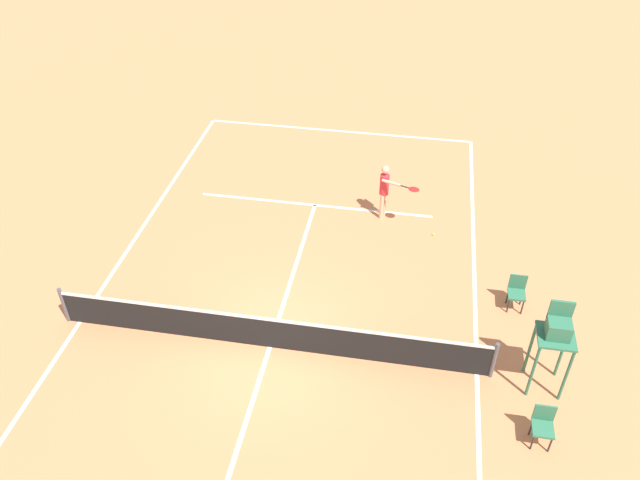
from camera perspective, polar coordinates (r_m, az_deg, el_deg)
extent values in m
plane|color=#D37A4C|center=(15.63, -4.53, -9.54)|extent=(60.00, 60.00, 0.00)
cube|color=white|center=(24.36, 1.68, 9.78)|extent=(9.87, 0.10, 0.01)
cube|color=white|center=(15.45, 13.93, -11.62)|extent=(0.10, 22.23, 0.01)
cube|color=white|center=(17.27, -20.76, -6.87)|extent=(0.10, 22.23, 0.01)
cube|color=white|center=(20.14, -0.46, 3.16)|extent=(7.40, 0.10, 0.01)
cube|color=white|center=(15.62, -4.53, -9.54)|extent=(0.10, 12.23, 0.01)
cylinder|color=#4C4C51|center=(15.10, 15.38, -10.39)|extent=(0.10, 0.10, 1.07)
cylinder|color=#4C4C51|center=(17.06, -22.03, -5.43)|extent=(0.10, 0.10, 1.07)
cube|color=black|center=(15.29, -4.61, -8.39)|extent=(10.47, 0.03, 0.91)
cube|color=white|center=(14.96, -4.70, -7.13)|extent=(10.47, 0.04, 0.06)
cylinder|color=#D8A884|center=(19.58, 5.80, 3.29)|extent=(0.12, 0.12, 0.84)
cylinder|color=#D8A884|center=(19.43, 5.55, 3.00)|extent=(0.12, 0.12, 0.84)
cylinder|color=red|center=(19.09, 5.81, 4.99)|extent=(0.28, 0.28, 0.66)
sphere|color=#D8A884|center=(18.81, 5.91, 6.32)|extent=(0.24, 0.24, 0.24)
cylinder|color=#D8A884|center=(19.21, 6.05, 5.34)|extent=(0.09, 0.09, 0.58)
cylinder|color=#D8A884|center=(18.71, 6.44, 5.13)|extent=(0.58, 0.28, 0.09)
cylinder|color=black|center=(18.59, 7.62, 4.77)|extent=(0.26, 0.12, 0.04)
ellipsoid|color=red|center=(18.50, 8.45, 4.52)|extent=(0.40, 0.37, 0.04)
sphere|color=#CCE033|center=(19.15, 10.16, 0.51)|extent=(0.07, 0.07, 0.07)
cylinder|color=#2D6B4C|center=(14.95, 21.26, -11.32)|extent=(0.07, 0.07, 1.55)
cylinder|color=#2D6B4C|center=(14.79, 18.59, -11.15)|extent=(0.07, 0.07, 1.55)
cylinder|color=#2D6B4C|center=(15.41, 20.94, -9.37)|extent=(0.07, 0.07, 1.55)
cylinder|color=#2D6B4C|center=(15.26, 18.36, -9.18)|extent=(0.07, 0.07, 1.55)
cube|color=#2D6B4C|center=(14.54, 20.46, -8.10)|extent=(0.80, 0.80, 0.06)
cube|color=#2D6B4C|center=(14.38, 20.66, -7.46)|extent=(0.50, 0.44, 0.40)
cube|color=#2D6B4C|center=(14.29, 20.87, -5.91)|extent=(0.50, 0.06, 0.50)
cylinder|color=#262626|center=(14.39, 19.98, -16.93)|extent=(0.04, 0.04, 0.45)
cylinder|color=#262626|center=(14.31, 18.55, -16.87)|extent=(0.04, 0.04, 0.45)
cylinder|color=#262626|center=(14.60, 19.83, -15.81)|extent=(0.04, 0.04, 0.45)
cylinder|color=#262626|center=(14.52, 18.43, -15.75)|extent=(0.04, 0.04, 0.45)
cube|color=#2D6B4C|center=(14.26, 19.41, -15.73)|extent=(0.44, 0.44, 0.06)
cube|color=#2D6B4C|center=(14.20, 19.54, -14.41)|extent=(0.44, 0.04, 0.44)
cylinder|color=#262626|center=(17.01, 17.73, -5.79)|extent=(0.04, 0.04, 0.45)
cylinder|color=#262626|center=(16.95, 16.56, -5.68)|extent=(0.04, 0.04, 0.45)
cylinder|color=#262626|center=(17.27, 17.65, -4.99)|extent=(0.04, 0.04, 0.45)
cylinder|color=#262626|center=(17.21, 16.50, -4.89)|extent=(0.04, 0.04, 0.45)
cube|color=#2D6B4C|center=(16.94, 17.27, -4.71)|extent=(0.44, 0.44, 0.06)
cube|color=#2D6B4C|center=(16.94, 17.37, -3.58)|extent=(0.44, 0.04, 0.44)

